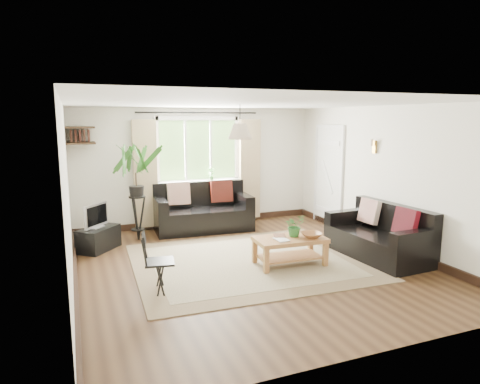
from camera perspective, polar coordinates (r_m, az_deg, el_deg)
name	(u,v)px	position (r m, az deg, el deg)	size (l,w,h in m)	color
floor	(250,264)	(6.59, 1.30, -9.59)	(5.50, 5.50, 0.00)	black
ceiling	(250,103)	(6.22, 1.39, 11.76)	(5.50, 5.50, 0.00)	white
wall_back	(198,167)	(8.87, -5.62, 3.35)	(5.00, 0.02, 2.40)	silver
wall_front	(371,231)	(3.96, 17.12, -5.05)	(5.00, 0.02, 2.40)	silver
wall_left	(67,198)	(5.81, -22.01, -0.71)	(0.02, 5.50, 2.40)	silver
wall_right	(386,178)	(7.62, 18.94, 1.81)	(0.02, 5.50, 2.40)	silver
rug	(249,261)	(6.68, 1.15, -9.22)	(3.45, 2.95, 0.02)	beige
window	(198,150)	(8.80, -5.59, 5.59)	(2.50, 0.16, 2.16)	white
door	(328,177)	(8.97, 11.69, 1.98)	(0.06, 0.96, 2.06)	silver
corner_shelf	(80,135)	(8.23, -20.55, 7.11)	(0.50, 0.50, 0.34)	black
pendant_lamp	(240,127)	(6.59, 0.00, 8.60)	(0.36, 0.36, 0.54)	beige
wall_sconce	(373,145)	(7.75, 17.33, 6.05)	(0.12, 0.12, 0.28)	beige
sofa_back	(203,208)	(8.47, -4.98, -2.16)	(1.87, 0.93, 0.88)	black
sofa_right	(378,233)	(7.14, 17.88, -5.21)	(0.85, 1.69, 0.80)	black
coffee_table	(290,251)	(6.53, 6.64, -7.86)	(1.05, 0.57, 0.43)	brown
table_plant	(295,225)	(6.50, 7.29, -4.45)	(0.30, 0.26, 0.33)	#286227
bowl	(311,235)	(6.51, 9.48, -5.67)	(0.31, 0.31, 0.08)	brown
book_a	(276,240)	(6.27, 4.83, -6.42)	(0.17, 0.24, 0.02)	silver
book_b	(274,236)	(6.48, 4.56, -5.87)	(0.17, 0.23, 0.02)	brown
tv_stand	(99,239)	(7.60, -18.34, -5.92)	(0.72, 0.40, 0.39)	black
tv	(96,215)	(7.50, -18.65, -2.95)	(0.55, 0.18, 0.42)	#A5A5AA
palm_stand	(137,192)	(7.89, -13.61, -0.06)	(0.68, 0.68, 1.75)	black
folding_chair	(160,263)	(5.57, -10.66, -9.27)	(0.40, 0.40, 0.77)	black
sill_plant	(211,174)	(8.84, -3.83, 2.48)	(0.14, 0.10, 0.27)	#2D6023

